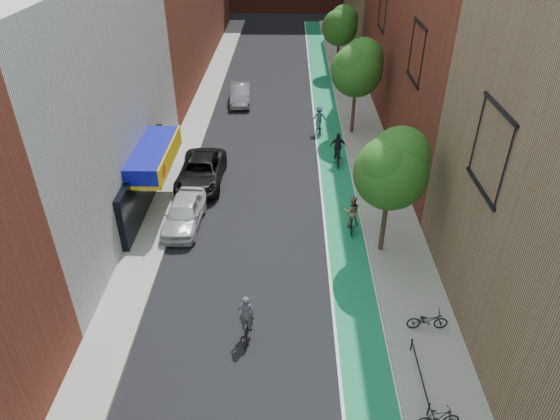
# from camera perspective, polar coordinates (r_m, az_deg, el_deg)

# --- Properties ---
(bike_lane) EXTENTS (2.00, 68.00, 0.01)m
(bike_lane) POSITION_cam_1_polar(r_m,az_deg,el_deg) (38.79, 5.48, 9.94)
(bike_lane) COLOR #136D42
(bike_lane) RESTS_ON ground
(sidewalk_left) EXTENTS (2.00, 68.00, 0.15)m
(sidewalk_left) POSITION_cam_1_polar(r_m,az_deg,el_deg) (39.29, -9.45, 10.06)
(sidewalk_left) COLOR gray
(sidewalk_left) RESTS_ON ground
(sidewalk_right) EXTENTS (3.00, 68.00, 0.15)m
(sidewalk_right) POSITION_cam_1_polar(r_m,az_deg,el_deg) (39.04, 9.20, 9.93)
(sidewalk_right) COLOR gray
(sidewalk_right) RESTS_ON ground
(building_left_white) EXTENTS (8.00, 20.00, 12.00)m
(building_left_white) POSITION_cam_1_polar(r_m,az_deg,el_deg) (28.03, -24.90, 11.02)
(building_left_white) COLOR silver
(building_left_white) RESTS_ON ground
(tree_near) EXTENTS (3.40, 3.36, 6.42)m
(tree_near) POSITION_cam_1_polar(r_m,az_deg,el_deg) (22.71, 12.72, 4.77)
(tree_near) COLOR #332619
(tree_near) RESTS_ON ground
(tree_mid) EXTENTS (3.55, 3.53, 6.74)m
(tree_mid) POSITION_cam_1_polar(r_m,az_deg,el_deg) (35.45, 8.86, 15.88)
(tree_mid) COLOR #332619
(tree_mid) RESTS_ON ground
(tree_far) EXTENTS (3.30, 3.25, 6.21)m
(tree_far) POSITION_cam_1_polar(r_m,az_deg,el_deg) (49.02, 6.90, 20.28)
(tree_far) COLOR #332619
(tree_far) RESTS_ON ground
(parked_car_white) EXTENTS (1.97, 4.54, 1.52)m
(parked_car_white) POSITION_cam_1_polar(r_m,az_deg,el_deg) (26.56, -10.92, -0.34)
(parked_car_white) COLOR silver
(parked_car_white) RESTS_ON ground
(parked_car_black) EXTENTS (2.59, 5.58, 1.55)m
(parked_car_black) POSITION_cam_1_polar(r_m,az_deg,el_deg) (30.29, -9.03, 4.34)
(parked_car_black) COLOR black
(parked_car_black) RESTS_ON ground
(parked_car_silver) EXTENTS (1.86, 4.60, 1.48)m
(parked_car_silver) POSITION_cam_1_polar(r_m,az_deg,el_deg) (42.37, -4.55, 13.08)
(parked_car_silver) COLOR gray
(parked_car_silver) RESTS_ON ground
(cyclist_lead) EXTENTS (0.62, 1.62, 2.04)m
(cyclist_lead) POSITION_cam_1_polar(r_m,az_deg,el_deg) (20.10, -3.85, -12.84)
(cyclist_lead) COLOR black
(cyclist_lead) RESTS_ON ground
(cyclist_lane_near) EXTENTS (0.82, 1.51, 2.00)m
(cyclist_lane_near) POSITION_cam_1_polar(r_m,az_deg,el_deg) (25.87, 8.20, -0.71)
(cyclist_lane_near) COLOR black
(cyclist_lane_near) RESTS_ON ground
(cyclist_lane_mid) EXTENTS (1.06, 1.90, 2.13)m
(cyclist_lane_mid) POSITION_cam_1_polar(r_m,az_deg,el_deg) (32.33, 6.61, 6.50)
(cyclist_lane_mid) COLOR black
(cyclist_lane_mid) RESTS_ON ground
(cyclist_lane_far) EXTENTS (1.14, 1.80, 2.00)m
(cyclist_lane_far) POSITION_cam_1_polar(r_m,az_deg,el_deg) (36.70, 4.46, 10.09)
(cyclist_lane_far) COLOR black
(cyclist_lane_far) RESTS_ON ground
(parked_bike_near) EXTENTS (1.67, 0.62, 0.87)m
(parked_bike_near) POSITION_cam_1_polar(r_m,az_deg,el_deg) (21.18, 16.51, -11.98)
(parked_bike_near) COLOR black
(parked_bike_near) RESTS_ON sidewalk_right
(parked_bike_mid) EXTENTS (1.53, 0.58, 0.89)m
(parked_bike_mid) POSITION_cam_1_polar(r_m,az_deg,el_deg) (18.27, 17.60, -21.76)
(parked_bike_mid) COLOR black
(parked_bike_mid) RESTS_ON sidewalk_right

